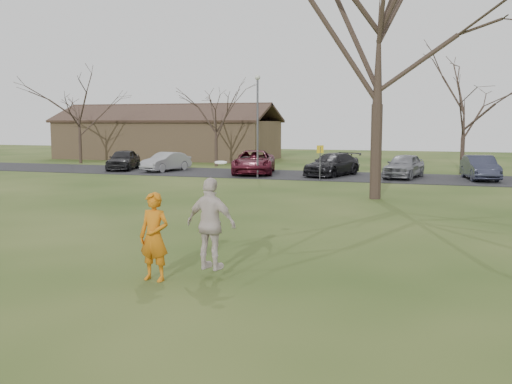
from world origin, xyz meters
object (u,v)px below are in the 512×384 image
at_px(catching_play, 211,224).
at_px(car_3, 332,164).
at_px(car_1, 166,162).
at_px(car_4, 404,166).
at_px(building, 167,138).
at_px(car_0, 123,160).
at_px(big_tree, 379,39).
at_px(lamp_post, 258,113).
at_px(car_5, 480,168).
at_px(player_defender, 154,237).
at_px(car_2, 254,162).

bearing_deg(catching_play, car_3, 94.63).
bearing_deg(car_1, car_4, 14.59).
xyz_separation_m(car_3, building, (-18.14, 12.91, 1.18)).
distance_m(car_0, catching_play, 29.79).
bearing_deg(car_4, building, 161.42).
bearing_deg(big_tree, car_3, 110.92).
bearing_deg(big_tree, catching_play, -97.29).
distance_m(building, lamp_post, 20.99).
distance_m(car_5, lamp_post, 13.59).
distance_m(player_defender, catching_play, 1.26).
height_order(car_2, big_tree, big_tree).
distance_m(catching_play, lamp_post, 23.05).
xyz_separation_m(player_defender, car_0, (-15.88, 24.99, -0.19)).
relative_size(car_2, big_tree, 0.39).
bearing_deg(player_defender, car_3, 96.96).
height_order(player_defender, car_5, player_defender).
xyz_separation_m(player_defender, car_2, (-6.04, 24.88, -0.15)).
bearing_deg(building, car_5, -25.31).
xyz_separation_m(player_defender, car_1, (-12.48, 24.95, -0.27)).
bearing_deg(car_4, car_3, -169.41).
bearing_deg(lamp_post, car_5, 12.13).
xyz_separation_m(car_0, car_5, (23.76, 0.35, -0.02)).
distance_m(catching_play, big_tree, 15.76).
relative_size(car_4, car_5, 1.01).
distance_m(player_defender, car_2, 25.60).
distance_m(car_2, building, 18.55).
xyz_separation_m(car_2, lamp_post, (1.01, -2.30, 3.16)).
xyz_separation_m(player_defender, big_tree, (2.97, 15.07, 6.04)).
relative_size(catching_play, big_tree, 0.17).
bearing_deg(car_1, catching_play, -46.87).
relative_size(car_0, car_1, 1.08).
xyz_separation_m(car_0, lamp_post, (10.85, -2.42, 3.20)).
xyz_separation_m(building, lamp_post, (14.00, -15.50, 2.04)).
relative_size(car_0, building, 0.21).
xyz_separation_m(car_2, car_4, (9.57, 0.23, -0.03)).
xyz_separation_m(player_defender, lamp_post, (-5.03, 22.57, 3.01)).
xyz_separation_m(car_2, car_3, (5.15, 0.28, -0.06)).
height_order(car_0, car_4, car_4).
xyz_separation_m(car_4, catching_play, (-2.43, -24.58, 0.44)).
relative_size(car_4, catching_play, 1.83).
bearing_deg(lamp_post, big_tree, -43.15).
bearing_deg(catching_play, player_defender, -154.54).
bearing_deg(big_tree, car_5, 64.47).
height_order(car_0, building, building).
height_order(car_3, catching_play, catching_play).
bearing_deg(car_0, car_1, -17.23).
bearing_deg(building, car_3, -35.44).
bearing_deg(catching_play, big_tree, 82.71).
bearing_deg(car_4, car_2, -167.33).
bearing_deg(building, car_4, -29.88).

